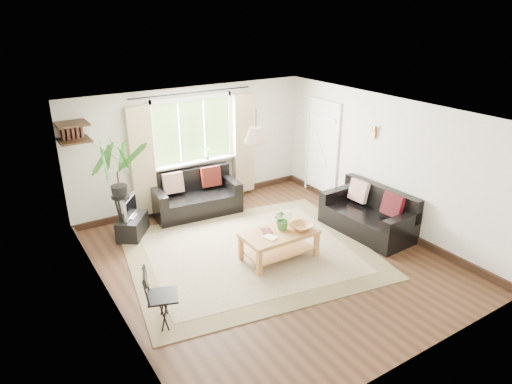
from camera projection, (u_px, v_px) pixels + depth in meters
floor at (269, 259)px, 7.41m from camera, size 5.50×5.50×0.00m
ceiling at (271, 114)px, 6.50m from camera, size 5.50×5.50×0.00m
wall_back at (193, 147)px, 9.10m from camera, size 5.00×0.02×2.40m
wall_front at (416, 275)px, 4.81m from camera, size 5.00×0.02×2.40m
wall_left at (105, 232)px, 5.72m from camera, size 0.02×5.50×2.40m
wall_right at (385, 163)px, 8.20m from camera, size 0.02×5.50×2.40m
rug at (250, 253)px, 7.59m from camera, size 4.37×3.92×0.02m
window at (193, 131)px, 8.94m from camera, size 2.50×0.16×2.16m
door at (322, 150)px, 9.58m from camera, size 0.06×0.96×2.06m
corner_shelf at (73, 132)px, 7.53m from camera, size 0.50×0.50×0.34m
pendant_lamp at (256, 131)px, 6.94m from camera, size 0.36×0.36×0.54m
wall_sconce at (373, 131)px, 8.19m from camera, size 0.12×0.12×0.28m
sofa_back at (196, 194)px, 8.93m from camera, size 1.74×0.99×0.79m
sofa_right at (367, 213)px, 8.16m from camera, size 1.70×0.91×0.78m
coffee_table at (279, 245)px, 7.35m from camera, size 1.21×0.67×0.49m
table_plant at (283, 219)px, 7.28m from camera, size 0.38×0.35×0.35m
bowl at (301, 227)px, 7.32m from camera, size 0.40×0.40×0.09m
book_a at (267, 239)px, 7.02m from camera, size 0.21×0.24×0.02m
book_b at (262, 232)px, 7.24m from camera, size 0.21×0.24×0.02m
tv_stand at (133, 226)px, 8.11m from camera, size 0.72×0.79×0.37m
tv at (130, 206)px, 7.96m from camera, size 0.46×0.53×0.41m
palm_stand at (120, 192)px, 7.70m from camera, size 0.74×0.74×1.80m
folding_chair at (163, 297)px, 5.78m from camera, size 0.53×0.53×0.81m
sill_plant at (207, 153)px, 9.18m from camera, size 0.14×0.10×0.27m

